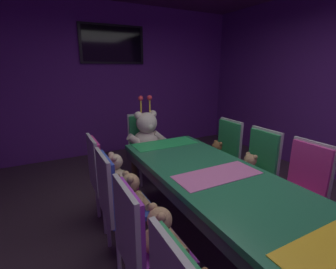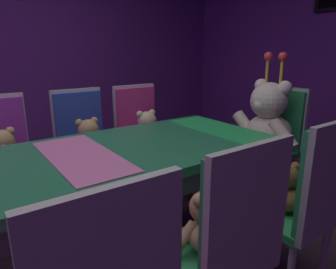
# 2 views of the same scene
# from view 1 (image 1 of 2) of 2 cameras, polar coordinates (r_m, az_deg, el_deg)

# --- Properties ---
(ground_plane) EXTENTS (7.90, 7.90, 0.00)m
(ground_plane) POSITION_cam_1_polar(r_m,az_deg,el_deg) (2.55, 10.65, -24.66)
(ground_plane) COLOR #3F2D38
(wall_back) EXTENTS (5.20, 0.12, 2.80)m
(wall_back) POSITION_cam_1_polar(r_m,az_deg,el_deg) (4.87, -12.84, 12.36)
(wall_back) COLOR #59267F
(wall_back) RESTS_ON ground_plane
(banquet_table) EXTENTS (0.90, 2.37, 0.75)m
(banquet_table) POSITION_cam_1_polar(r_m,az_deg,el_deg) (2.19, 11.51, -11.47)
(banquet_table) COLOR #26724C
(banquet_table) RESTS_ON ground_plane
(chair_left_1) EXTENTS (0.42, 0.41, 0.98)m
(chair_left_1) POSITION_cam_1_polar(r_m,az_deg,el_deg) (1.65, -6.81, -23.67)
(chair_left_1) COLOR purple
(chair_left_1) RESTS_ON ground_plane
(teddy_left_1) EXTENTS (0.27, 0.35, 0.33)m
(teddy_left_1) POSITION_cam_1_polar(r_m,az_deg,el_deg) (1.69, -1.80, -22.27)
(teddy_left_1) COLOR tan
(teddy_left_1) RESTS_ON chair_left_1
(chair_left_2) EXTENTS (0.42, 0.41, 0.98)m
(chair_left_2) POSITION_cam_1_polar(r_m,az_deg,el_deg) (2.13, -12.54, -14.21)
(chair_left_2) COLOR #2D47B2
(chair_left_2) RESTS_ON ground_plane
(teddy_left_2) EXTENTS (0.26, 0.34, 0.32)m
(teddy_left_2) POSITION_cam_1_polar(r_m,az_deg,el_deg) (2.16, -8.70, -13.48)
(teddy_left_2) COLOR tan
(teddy_left_2) RESTS_ON chair_left_2
(chair_left_3) EXTENTS (0.42, 0.41, 0.98)m
(chair_left_3) POSITION_cam_1_polar(r_m,az_deg,el_deg) (2.59, -15.41, -8.79)
(chair_left_3) COLOR #CC338C
(chair_left_3) RESTS_ON ground_plane
(teddy_left_3) EXTENTS (0.27, 0.35, 0.33)m
(teddy_left_3) POSITION_cam_1_polar(r_m,az_deg,el_deg) (2.62, -12.25, -8.25)
(teddy_left_3) COLOR beige
(teddy_left_3) RESTS_ON chair_left_3
(chair_right_1) EXTENTS (0.42, 0.41, 0.98)m
(chair_right_1) POSITION_cam_1_polar(r_m,az_deg,el_deg) (2.65, 29.48, -9.73)
(chair_right_1) COLOR #CC338C
(chair_right_1) RESTS_ON ground_plane
(chair_right_2) EXTENTS (0.42, 0.41, 0.98)m
(chair_right_2) POSITION_cam_1_polar(r_m,az_deg,el_deg) (2.92, 20.70, -6.39)
(chair_right_2) COLOR #268C4C
(chair_right_2) RESTS_ON ground_plane
(teddy_right_2) EXTENTS (0.23, 0.29, 0.28)m
(teddy_right_2) POSITION_cam_1_polar(r_m,az_deg,el_deg) (2.83, 18.71, -7.36)
(teddy_right_2) COLOR tan
(teddy_right_2) RESTS_ON chair_right_2
(chair_right_3) EXTENTS (0.42, 0.41, 0.98)m
(chair_right_3) POSITION_cam_1_polar(r_m,az_deg,el_deg) (3.29, 13.37, -3.33)
(chair_right_3) COLOR #268C4C
(chair_right_3) RESTS_ON ground_plane
(teddy_right_3) EXTENTS (0.22, 0.28, 0.26)m
(teddy_right_3) POSITION_cam_1_polar(r_m,az_deg,el_deg) (3.21, 11.42, -4.15)
(teddy_right_3) COLOR brown
(teddy_right_3) RESTS_ON chair_right_3
(throne_chair) EXTENTS (0.41, 0.42, 0.98)m
(throne_chair) POSITION_cam_1_polar(r_m,az_deg,el_deg) (3.62, -5.92, -1.28)
(throne_chair) COLOR #268C4C
(throne_chair) RESTS_ON ground_plane
(king_teddy_bear) EXTENTS (0.63, 0.49, 0.81)m
(king_teddy_bear) POSITION_cam_1_polar(r_m,az_deg,el_deg) (3.44, -4.95, -0.06)
(king_teddy_bear) COLOR silver
(king_teddy_bear) RESTS_ON throne_chair
(wall_tv) EXTENTS (1.18, 0.06, 0.68)m
(wall_tv) POSITION_cam_1_polar(r_m,az_deg,el_deg) (4.79, -13.02, 20.10)
(wall_tv) COLOR black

